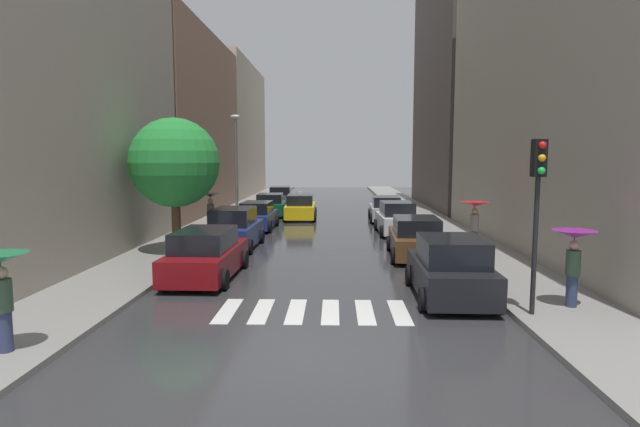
{
  "coord_description": "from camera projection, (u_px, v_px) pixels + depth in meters",
  "views": [
    {
      "loc": [
        0.55,
        -9.83,
        4.0
      ],
      "look_at": [
        -0.34,
        21.13,
        0.62
      ],
      "focal_mm": 28.68,
      "sensor_mm": 36.0,
      "label": 1
    }
  ],
  "objects": [
    {
      "name": "ground_plane",
      "position": [
        326.0,
        218.0,
        34.07
      ],
      "size": [
        28.0,
        72.0,
        0.04
      ],
      "primitive_type": "cube",
      "color": "#303033"
    },
    {
      "name": "sidewalk_left",
      "position": [
        229.0,
        217.0,
        34.25
      ],
      "size": [
        3.0,
        72.0,
        0.15
      ],
      "primitive_type": "cube",
      "color": "gray",
      "rests_on": "ground"
    },
    {
      "name": "sidewalk_right",
      "position": [
        424.0,
        217.0,
        33.88
      ],
      "size": [
        3.0,
        72.0,
        0.15
      ],
      "primitive_type": "cube",
      "color": "gray",
      "rests_on": "ground"
    },
    {
      "name": "crosswalk_stripes",
      "position": [
        313.0,
        311.0,
        13.35
      ],
      "size": [
        4.95,
        2.2,
        0.01
      ],
      "color": "silver",
      "rests_on": "ground"
    },
    {
      "name": "building_left_mid",
      "position": [
        172.0,
        125.0,
        36.31
      ],
      "size": [
        6.0,
        17.27,
        12.73
      ],
      "primitive_type": "cube",
      "color": "#8C6B56",
      "rests_on": "ground"
    },
    {
      "name": "building_left_far",
      "position": [
        225.0,
        131.0,
        53.87
      ],
      "size": [
        6.0,
        17.69,
        13.63
      ],
      "primitive_type": "cube",
      "color": "#B2A38C",
      "rests_on": "ground"
    },
    {
      "name": "building_right_near",
      "position": [
        588.0,
        74.0,
        21.04
      ],
      "size": [
        6.0,
        21.51,
        14.92
      ],
      "primitive_type": "cube",
      "color": "#9E9384",
      "rests_on": "ground"
    },
    {
      "name": "building_right_mid",
      "position": [
        468.0,
        62.0,
        40.14
      ],
      "size": [
        6.0,
        15.81,
        23.07
      ],
      "primitive_type": "cube",
      "color": "#564C47",
      "rests_on": "ground"
    },
    {
      "name": "parked_car_left_nearest",
      "position": [
        206.0,
        255.0,
        16.98
      ],
      "size": [
        2.2,
        4.75,
        1.67
      ],
      "rotation": [
        0.0,
        0.0,
        1.55
      ],
      "color": "maroon",
      "rests_on": "ground"
    },
    {
      "name": "parked_car_left_second",
      "position": [
        234.0,
        230.0,
        22.57
      ],
      "size": [
        2.21,
        4.38,
        1.82
      ],
      "rotation": [
        0.0,
        0.0,
        1.54
      ],
      "color": "navy",
      "rests_on": "ground"
    },
    {
      "name": "parked_car_left_third",
      "position": [
        257.0,
        216.0,
        28.62
      ],
      "size": [
        2.07,
        4.26,
        1.57
      ],
      "rotation": [
        0.0,
        0.0,
        1.54
      ],
      "color": "navy",
      "rests_on": "ground"
    },
    {
      "name": "parked_car_left_fourth",
      "position": [
        270.0,
        205.0,
        35.27
      ],
      "size": [
        2.29,
        4.13,
        1.56
      ],
      "rotation": [
        0.0,
        0.0,
        1.62
      ],
      "color": "#0C4C2D",
      "rests_on": "ground"
    },
    {
      "name": "parked_car_left_fifth",
      "position": [
        281.0,
        197.0,
        41.93
      ],
      "size": [
        2.21,
        4.31,
        1.67
      ],
      "rotation": [
        0.0,
        0.0,
        1.62
      ],
      "color": "#474C51",
      "rests_on": "ground"
    },
    {
      "name": "parked_car_right_nearest",
      "position": [
        450.0,
        270.0,
        14.55
      ],
      "size": [
        2.2,
        4.27,
        1.77
      ],
      "rotation": [
        0.0,
        0.0,
        1.55
      ],
      "color": "black",
      "rests_on": "ground"
    },
    {
      "name": "parked_car_right_second",
      "position": [
        416.0,
        239.0,
        20.54
      ],
      "size": [
        2.3,
        4.43,
        1.64
      ],
      "rotation": [
        0.0,
        0.0,
        1.53
      ],
      "color": "brown",
      "rests_on": "ground"
    },
    {
      "name": "parked_car_right_third",
      "position": [
        397.0,
        219.0,
        26.82
      ],
      "size": [
        2.12,
        4.06,
        1.72
      ],
      "rotation": [
        0.0,
        0.0,
        1.6
      ],
      "color": "silver",
      "rests_on": "ground"
    },
    {
      "name": "parked_car_right_fourth",
      "position": [
        386.0,
        209.0,
        32.44
      ],
      "size": [
        2.17,
        4.38,
        1.58
      ],
      "rotation": [
        0.0,
        0.0,
        1.54
      ],
      "color": "#B2B7BF",
      "rests_on": "ground"
    },
    {
      "name": "taxi_midroad",
      "position": [
        300.0,
        208.0,
        33.4
      ],
      "size": [
        2.14,
        4.49,
        1.81
      ],
      "rotation": [
        0.0,
        0.0,
        1.59
      ],
      "color": "yellow",
      "rests_on": "ground"
    },
    {
      "name": "pedestrian_foreground",
      "position": [
        1.0,
        280.0,
        10.05
      ],
      "size": [
        1.03,
        1.03,
        1.99
      ],
      "rotation": [
        0.0,
        0.0,
        5.91
      ],
      "color": "navy",
      "rests_on": "sidewalk_left"
    },
    {
      "name": "pedestrian_near_tree",
      "position": [
        574.0,
        249.0,
        13.13
      ],
      "size": [
        1.11,
        1.11,
        2.01
      ],
      "rotation": [
        0.0,
        0.0,
        1.76
      ],
      "color": "navy",
      "rests_on": "sidewalk_right"
    },
    {
      "name": "pedestrian_by_kerb",
      "position": [
        211.0,
        206.0,
        25.1
      ],
      "size": [
        0.92,
        0.92,
        2.13
      ],
      "rotation": [
        0.0,
        0.0,
        1.22
      ],
      "color": "brown",
      "rests_on": "sidewalk_left"
    },
    {
      "name": "pedestrian_far_side",
      "position": [
        475.0,
        213.0,
        21.06
      ],
      "size": [
        1.18,
        1.18,
        2.06
      ],
      "rotation": [
        0.0,
        0.0,
        1.49
      ],
      "color": "brown",
      "rests_on": "sidewalk_right"
    },
    {
      "name": "street_tree_left",
      "position": [
        174.0,
        163.0,
        20.71
      ],
      "size": [
        3.63,
        3.63,
        5.48
      ],
      "color": "#513823",
      "rests_on": "sidewalk_left"
    },
    {
      "name": "traffic_light_right_corner",
      "position": [
        538.0,
        188.0,
        12.3
      ],
      "size": [
        0.3,
        0.42,
        4.3
      ],
      "color": "black",
      "rests_on": "sidewalk_right"
    },
    {
      "name": "lamp_post_left",
      "position": [
        236.0,
        159.0,
        31.49
      ],
      "size": [
        0.6,
        0.28,
        6.48
      ],
      "color": "#595B60",
      "rests_on": "sidewalk_left"
    }
  ]
}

